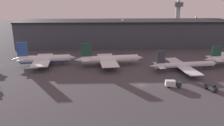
{
  "coord_description": "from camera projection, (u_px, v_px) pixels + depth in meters",
  "views": [
    {
      "loc": [
        -16.88,
        -92.95,
        39.04
      ],
      "look_at": [
        -13.08,
        15.63,
        6.0
      ],
      "focal_mm": 35.0,
      "sensor_mm": 36.0,
      "label": 1
    }
  ],
  "objects": [
    {
      "name": "airplane_3",
      "position": [
        184.0,
        65.0,
        120.09
      ],
      "size": [
        40.43,
        32.63,
        11.81
      ],
      "rotation": [
        0.0,
        0.0,
        0.12
      ],
      "color": "silver",
      "rests_on": "ground"
    },
    {
      "name": "terminal_building",
      "position": [
        125.0,
        33.0,
        178.81
      ],
      "size": [
        169.86,
        30.13,
        20.94
      ],
      "color": "#3D424C",
      "rests_on": "ground"
    },
    {
      "name": "lamp_post_0",
      "position": [
        61.0,
        32.0,
        169.06
      ],
      "size": [
        1.8,
        1.8,
        19.99
      ],
      "color": "slate",
      "rests_on": "ground"
    },
    {
      "name": "service_vehicle_0",
      "position": [
        211.0,
        87.0,
        94.56
      ],
      "size": [
        3.68,
        6.06,
        2.88
      ],
      "rotation": [
        0.0,
        0.0,
        -1.32
      ],
      "color": "#282D38",
      "rests_on": "ground"
    },
    {
      "name": "lamp_post_1",
      "position": [
        123.0,
        30.0,
        170.27
      ],
      "size": [
        1.8,
        1.8,
        22.45
      ],
      "color": "slate",
      "rests_on": "ground"
    },
    {
      "name": "control_tower",
      "position": [
        178.0,
        15.0,
        211.83
      ],
      "size": [
        9.0,
        9.0,
        36.86
      ],
      "color": "#99999E",
      "rests_on": "ground"
    },
    {
      "name": "airplane_2",
      "position": [
        109.0,
        59.0,
        127.82
      ],
      "size": [
        41.5,
        29.54,
        13.94
      ],
      "rotation": [
        0.0,
        0.0,
        0.12
      ],
      "color": "white",
      "rests_on": "ground"
    },
    {
      "name": "airplane_1",
      "position": [
        44.0,
        59.0,
        128.32
      ],
      "size": [
        37.63,
        29.0,
        14.43
      ],
      "rotation": [
        0.0,
        0.0,
        0.12
      ],
      "color": "white",
      "rests_on": "ground"
    },
    {
      "name": "service_vehicle_5",
      "position": [
        172.0,
        83.0,
        97.71
      ],
      "size": [
        7.1,
        3.02,
        3.23
      ],
      "rotation": [
        0.0,
        0.0,
        -0.09
      ],
      "color": "#282D38",
      "rests_on": "ground"
    },
    {
      "name": "ground",
      "position": [
        141.0,
        85.0,
        100.8
      ],
      "size": [
        600.0,
        600.0,
        0.0
      ],
      "primitive_type": "plane",
      "color": "#423F44"
    },
    {
      "name": "lamp_post_2",
      "position": [
        195.0,
        28.0,
        171.87
      ],
      "size": [
        1.8,
        1.8,
        24.44
      ],
      "color": "slate",
      "rests_on": "ground"
    }
  ]
}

